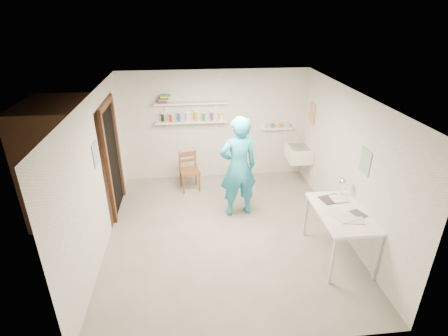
{
  "coord_description": "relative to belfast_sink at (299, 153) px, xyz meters",
  "views": [
    {
      "loc": [
        -0.58,
        -4.98,
        3.6
      ],
      "look_at": [
        0.0,
        0.4,
        1.05
      ],
      "focal_mm": 28.0,
      "sensor_mm": 36.0,
      "label": 1
    }
  ],
  "objects": [
    {
      "name": "floor",
      "position": [
        -1.75,
        -1.7,
        -0.71
      ],
      "size": [
        4.0,
        4.5,
        0.02
      ],
      "primitive_type": "cube",
      "color": "slate",
      "rests_on": "ground"
    },
    {
      "name": "ceiling",
      "position": [
        -1.75,
        -1.7,
        1.71
      ],
      "size": [
        4.0,
        4.5,
        0.02
      ],
      "primitive_type": "cube",
      "color": "silver",
      "rests_on": "wall_back"
    },
    {
      "name": "wall_back",
      "position": [
        -1.75,
        0.56,
        0.5
      ],
      "size": [
        4.0,
        0.02,
        2.4
      ],
      "primitive_type": "cube",
      "color": "silver",
      "rests_on": "ground"
    },
    {
      "name": "wall_front",
      "position": [
        -1.75,
        -3.96,
        0.5
      ],
      "size": [
        4.0,
        0.02,
        2.4
      ],
      "primitive_type": "cube",
      "color": "silver",
      "rests_on": "ground"
    },
    {
      "name": "wall_left",
      "position": [
        -3.76,
        -1.7,
        0.5
      ],
      "size": [
        0.02,
        4.5,
        2.4
      ],
      "primitive_type": "cube",
      "color": "silver",
      "rests_on": "ground"
    },
    {
      "name": "wall_right",
      "position": [
        0.26,
        -1.7,
        0.5
      ],
      "size": [
        0.02,
        4.5,
        2.4
      ],
      "primitive_type": "cube",
      "color": "silver",
      "rests_on": "ground"
    },
    {
      "name": "doorway_recess",
      "position": [
        -3.74,
        -0.65,
        0.3
      ],
      "size": [
        0.02,
        0.9,
        2.0
      ],
      "primitive_type": "cube",
      "color": "black",
      "rests_on": "wall_left"
    },
    {
      "name": "corridor_box",
      "position": [
        -4.45,
        -0.65,
        0.35
      ],
      "size": [
        1.4,
        1.5,
        2.1
      ],
      "primitive_type": "cube",
      "color": "brown",
      "rests_on": "ground"
    },
    {
      "name": "door_lintel",
      "position": [
        -3.72,
        -0.65,
        1.35
      ],
      "size": [
        0.06,
        1.05,
        0.1
      ],
      "primitive_type": "cube",
      "color": "brown",
      "rests_on": "wall_left"
    },
    {
      "name": "door_jamb_near",
      "position": [
        -3.72,
        -1.15,
        0.3
      ],
      "size": [
        0.06,
        0.1,
        2.0
      ],
      "primitive_type": "cube",
      "color": "brown",
      "rests_on": "ground"
    },
    {
      "name": "door_jamb_far",
      "position": [
        -3.72,
        -0.15,
        0.3
      ],
      "size": [
        0.06,
        0.1,
        2.0
      ],
      "primitive_type": "cube",
      "color": "brown",
      "rests_on": "ground"
    },
    {
      "name": "shelf_lower",
      "position": [
        -2.25,
        0.43,
        0.65
      ],
      "size": [
        1.5,
        0.22,
        0.03
      ],
      "primitive_type": "cube",
      "color": "white",
      "rests_on": "wall_back"
    },
    {
      "name": "shelf_upper",
      "position": [
        -2.25,
        0.43,
        1.05
      ],
      "size": [
        1.5,
        0.22,
        0.03
      ],
      "primitive_type": "cube",
      "color": "white",
      "rests_on": "wall_back"
    },
    {
      "name": "ledge_shelf",
      "position": [
        -0.4,
        0.47,
        0.42
      ],
      "size": [
        0.7,
        0.14,
        0.03
      ],
      "primitive_type": "cube",
      "color": "white",
      "rests_on": "wall_back"
    },
    {
      "name": "poster_left",
      "position": [
        -3.74,
        -1.65,
        0.85
      ],
      "size": [
        0.01,
        0.28,
        0.36
      ],
      "primitive_type": "cube",
      "color": "#334C7F",
      "rests_on": "wall_left"
    },
    {
      "name": "poster_right_a",
      "position": [
        0.24,
        0.1,
        0.85
      ],
      "size": [
        0.01,
        0.34,
        0.42
      ],
      "primitive_type": "cube",
      "color": "#995933",
      "rests_on": "wall_right"
    },
    {
      "name": "poster_right_b",
      "position": [
        0.24,
        -2.25,
        0.8
      ],
      "size": [
        0.01,
        0.3,
        0.38
      ],
      "primitive_type": "cube",
      "color": "#3F724C",
      "rests_on": "wall_right"
    },
    {
      "name": "belfast_sink",
      "position": [
        0.0,
        0.0,
        0.0
      ],
      "size": [
        0.48,
        0.6,
        0.3
      ],
      "primitive_type": "cube",
      "color": "white",
      "rests_on": "wall_right"
    },
    {
      "name": "man",
      "position": [
        -1.47,
        -1.09,
        0.25
      ],
      "size": [
        0.76,
        0.57,
        1.9
      ],
      "primitive_type": "imported",
      "rotation": [
        0.0,
        0.0,
        3.31
      ],
      "color": "teal",
      "rests_on": "ground"
    },
    {
      "name": "wall_clock",
      "position": [
        -1.43,
        -0.88,
        0.57
      ],
      "size": [
        0.34,
        0.09,
        0.34
      ],
      "primitive_type": "cylinder",
      "rotation": [
        1.57,
        0.0,
        0.17
      ],
      "color": "#C7B287",
      "rests_on": "man"
    },
    {
      "name": "wooden_chair",
      "position": [
        -2.34,
        -0.05,
        -0.28
      ],
      "size": [
        0.46,
        0.45,
        0.85
      ],
      "primitive_type": "cube",
      "rotation": [
        0.0,
        0.0,
        0.2
      ],
      "color": "brown",
      "rests_on": "ground"
    },
    {
      "name": "work_table",
      "position": [
        -0.11,
        -2.49,
        -0.29
      ],
      "size": [
        0.73,
        1.22,
        0.81
      ],
      "primitive_type": "cube",
      "color": "white",
      "rests_on": "ground"
    },
    {
      "name": "desk_lamp",
      "position": [
        0.09,
        -2.01,
        0.33
      ],
      "size": [
        0.15,
        0.15,
        0.15
      ],
      "primitive_type": "sphere",
      "color": "white",
      "rests_on": "work_table"
    },
    {
      "name": "spray_cans",
      "position": [
        -2.25,
        0.43,
        0.75
      ],
      "size": [
        1.29,
        0.06,
        0.17
      ],
      "color": "black",
      "rests_on": "shelf_lower"
    },
    {
      "name": "book_stack",
      "position": [
        -2.8,
        0.43,
        1.15
      ],
      "size": [
        0.28,
        0.14,
        0.17
      ],
      "color": "red",
      "rests_on": "shelf_upper"
    },
    {
      "name": "ledge_pots",
      "position": [
        -0.4,
        0.47,
        0.48
      ],
      "size": [
        0.48,
        0.07,
        0.09
      ],
      "color": "silver",
      "rests_on": "ledge_shelf"
    },
    {
      "name": "papers",
      "position": [
        -0.11,
        -2.49,
        0.13
      ],
      "size": [
        0.3,
        0.22,
        0.02
      ],
      "color": "silver",
      "rests_on": "work_table"
    }
  ]
}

